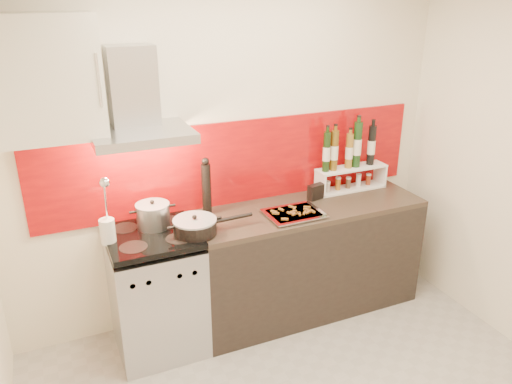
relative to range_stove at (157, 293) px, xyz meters
name	(u,v)px	position (x,y,z in m)	size (l,w,h in m)	color
back_wall	(232,153)	(0.70, 0.30, 0.86)	(3.40, 0.02, 2.60)	silver
backsplash	(239,162)	(0.75, 0.29, 0.78)	(3.00, 0.02, 0.64)	maroon
range_stove	(157,293)	(0.00, 0.00, 0.00)	(0.60, 0.60, 0.91)	#B7B7BA
counter	(306,258)	(1.20, 0.00, 0.01)	(1.80, 0.60, 0.90)	black
range_hood	(136,106)	(0.00, 0.14, 1.30)	(0.62, 0.50, 0.61)	#B7B7BA
upper_cabinet	(37,79)	(-0.55, 0.13, 1.51)	(0.70, 0.35, 0.72)	beige
stock_pot	(153,215)	(0.04, 0.10, 0.55)	(0.23, 0.23, 0.20)	#B7B7BA
saute_pan	(196,226)	(0.28, -0.11, 0.52)	(0.57, 0.29, 0.14)	black
utensil_jar	(107,224)	(-0.28, -0.01, 0.60)	(0.10, 0.15, 0.47)	silver
pepper_mill	(206,187)	(0.45, 0.17, 0.67)	(0.07, 0.07, 0.43)	black
step_shelf	(350,161)	(1.66, 0.17, 0.70)	(0.60, 0.16, 0.56)	white
caddy_box	(316,192)	(1.32, 0.10, 0.52)	(0.14, 0.06, 0.12)	black
baking_tray	(294,213)	(1.02, -0.11, 0.47)	(0.41, 0.32, 0.03)	silver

